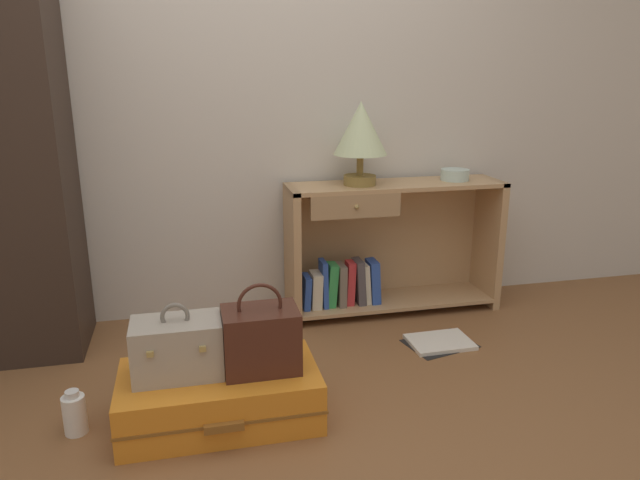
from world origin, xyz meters
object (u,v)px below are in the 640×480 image
Objects in this scene: bookshelf at (382,250)px; handbag at (261,339)px; bowl at (455,175)px; table_lamp at (361,132)px; train_case at (177,348)px; open_book_on_floor at (440,342)px; bottle at (75,414)px; suitcase_large at (220,396)px.

bookshelf is 1.21m from handbag.
table_lamp is at bearing -178.58° from bowl.
bowl is 0.47× the size of train_case.
bowl is 0.42× the size of open_book_on_floor.
table_lamp is 2.47× the size of bottle.
table_lamp is 0.60m from bowl.
bowl is 1.56m from handbag.
train_case reaches higher than suitcase_large.
train_case is at bearing -149.56° from bowl.
table_lamp reaches higher than open_book_on_floor.
bottle is at bearing -166.88° from open_book_on_floor.
train_case is 0.45m from bottle.
open_book_on_floor is (0.93, 0.42, -0.32)m from handbag.
handbag is (0.16, -0.01, 0.23)m from suitcase_large.
table_lamp is 1.29m from handbag.
bowl is at bearing 24.61° from bottle.
handbag is (0.31, -0.03, 0.02)m from train_case.
open_book_on_floor is (1.63, 0.38, -0.07)m from bottle.
suitcase_large is at bearing -6.37° from train_case.
handbag is at bearing -155.62° from open_book_on_floor.
table_lamp reaches higher than bottle.
train_case is 1.34m from open_book_on_floor.
bowl reaches higher than suitcase_large.
bottle is (-0.53, 0.03, -0.02)m from suitcase_large.
suitcase_large is 2.18× the size of handbag.
bowl is 0.89× the size of bottle.
bottle is at bearing -147.63° from table_lamp.
bowl is (0.40, -0.01, 0.40)m from bookshelf.
bowl is 0.92m from open_book_on_floor.
bottle is at bearing 176.36° from handbag.
bottle reaches higher than open_book_on_floor.
bowl is at bearing -1.43° from bookshelf.
table_lamp is at bearing 32.37° from bottle.
bowl is 0.20× the size of suitcase_large.
train_case is 1.89× the size of bottle.
table_lamp reaches higher than suitcase_large.
bookshelf reaches higher than bottle.
bookshelf is 3.22× the size of open_book_on_floor.
open_book_on_floor is at bearing 17.75° from train_case.
bottle is 1.67m from open_book_on_floor.
open_book_on_floor is at bearing -74.06° from bookshelf.
bookshelf reaches higher than train_case.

